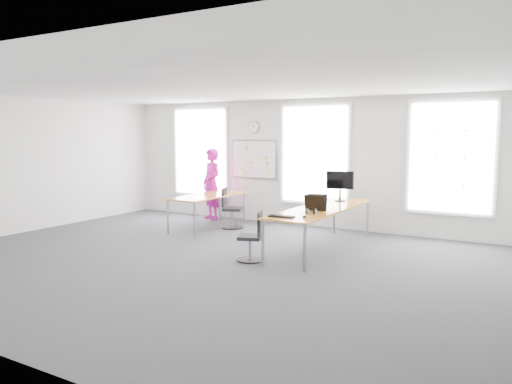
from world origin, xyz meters
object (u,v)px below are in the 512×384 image
Objects in this scene: keyboard at (282,217)px; monitor at (340,183)px; desk_left at (208,198)px; headphones at (311,211)px; chair_right at (253,239)px; desk_right at (322,210)px; chair_left at (230,211)px; person at (212,184)px.

monitor reaches higher than keyboard.
desk_left is 11.13× the size of headphones.
desk_right is at bearing 132.99° from chair_right.
chair_right is (-0.68, -1.41, -0.37)m from desk_right.
monitor is at bearing -109.17° from chair_left.
chair_left is at bearing -160.60° from chair_right.
desk_right is 2.86m from chair_left.
chair_left is 2.14× the size of keyboard.
desk_right is at bearing -130.61° from chair_left.
person is (-3.08, 3.12, 0.53)m from chair_right.
chair_left is (-2.68, 0.93, -0.34)m from desk_right.
chair_right is at bearing -115.91° from desk_right.
chair_left reaches higher than desk_right.
monitor is at bearing 92.56° from desk_right.
monitor reaches higher than chair_right.
monitor reaches higher than headphones.
person reaches higher than keyboard.
person is (-3.76, 1.71, 0.16)m from desk_right.
monitor is (-0.05, 1.04, 0.42)m from desk_right.
headphones is (0.13, -0.83, 0.10)m from desk_right.
headphones is (3.26, -1.51, 0.14)m from desk_left.
desk_left is (-3.12, 0.69, -0.04)m from desk_right.
monitor is (3.71, -0.68, 0.27)m from person.
desk_left is 3.13m from monitor.
desk_right is 3.53× the size of chair_left.
chair_left is at bearing 167.59° from monitor.
desk_right is at bearing -102.12° from monitor.
keyboard is (0.53, 0.05, 0.44)m from chair_right.
chair_right is at bearing -40.59° from desk_left.
headphones is at bearing -8.39° from person.
monitor is at bearing 114.50° from headphones.
desk_right is at bearing 75.08° from keyboard.
chair_left is at bearing 160.83° from desk_right.
person reaches higher than chair_right.
chair_left reaches higher than desk_left.
chair_right is 1.39× the size of monitor.
person reaches higher than headphones.
desk_left is at bearing 136.97° from keyboard.
desk_right is 7.53× the size of keyboard.
chair_right is (2.44, -2.09, -0.34)m from desk_left.
desk_left is 3.23m from chair_right.
monitor is (3.08, 0.35, 0.46)m from desk_left.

